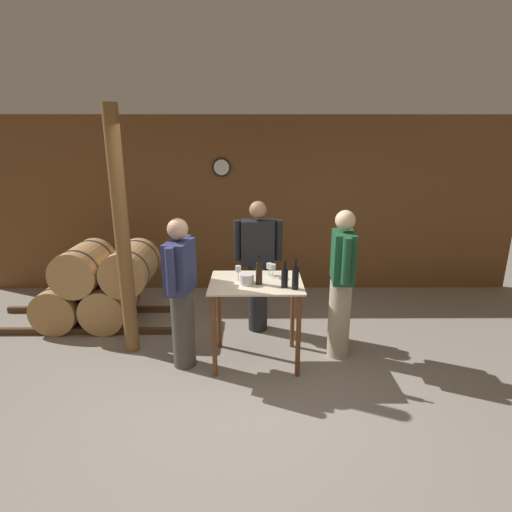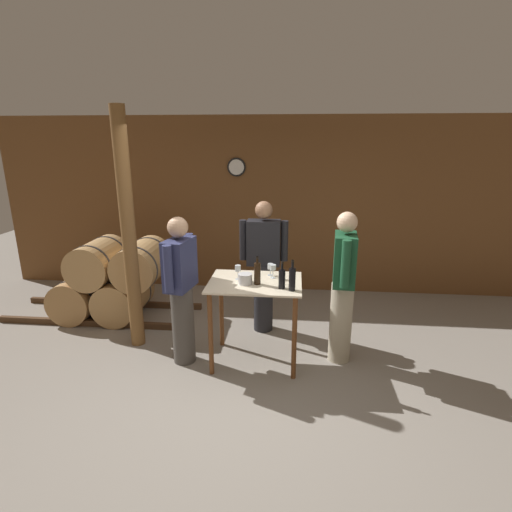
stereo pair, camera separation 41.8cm
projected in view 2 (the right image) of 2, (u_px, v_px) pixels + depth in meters
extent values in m
plane|color=gray|center=(239.00, 389.00, 3.91)|extent=(14.00, 14.00, 0.00)
cube|color=brown|center=(263.00, 206.00, 6.21)|extent=(8.40, 0.05, 2.70)
cylinder|color=black|center=(236.00, 167.00, 6.04)|extent=(0.28, 0.03, 0.28)
cylinder|color=white|center=(236.00, 167.00, 6.03)|extent=(0.23, 0.01, 0.23)
cube|color=#4C331E|center=(93.00, 323.00, 5.22)|extent=(2.58, 0.06, 0.08)
cube|color=#4C331E|center=(115.00, 303.00, 5.85)|extent=(2.58, 0.06, 0.08)
cylinder|color=#AD7F4C|center=(82.00, 295.00, 5.49)|extent=(0.57, 0.82, 0.57)
cylinder|color=#38383D|center=(72.00, 302.00, 5.25)|extent=(0.59, 0.03, 0.59)
cylinder|color=#38383D|center=(90.00, 289.00, 5.73)|extent=(0.59, 0.03, 0.59)
cylinder|color=tan|center=(124.00, 297.00, 5.43)|extent=(0.57, 0.82, 0.57)
cylinder|color=#38383D|center=(116.00, 304.00, 5.20)|extent=(0.59, 0.03, 0.59)
cylinder|color=#38383D|center=(131.00, 290.00, 5.67)|extent=(0.59, 0.03, 0.59)
cylinder|color=tan|center=(99.00, 262.00, 5.32)|extent=(0.57, 0.82, 0.57)
cylinder|color=#38383D|center=(89.00, 268.00, 5.09)|extent=(0.59, 0.03, 0.59)
cylinder|color=#38383D|center=(107.00, 257.00, 5.56)|extent=(0.59, 0.03, 0.59)
cylinder|color=tan|center=(142.00, 263.00, 5.27)|extent=(0.57, 0.82, 0.57)
cylinder|color=#38383D|center=(135.00, 269.00, 5.03)|extent=(0.59, 0.03, 0.59)
cylinder|color=#38383D|center=(149.00, 258.00, 5.50)|extent=(0.59, 0.03, 0.59)
cube|color=beige|center=(255.00, 283.00, 4.16)|extent=(0.97, 0.73, 0.02)
cylinder|color=brown|center=(211.00, 334.00, 4.04)|extent=(0.05, 0.05, 0.90)
cylinder|color=brown|center=(294.00, 338.00, 3.96)|extent=(0.05, 0.05, 0.90)
cylinder|color=brown|center=(221.00, 310.00, 4.63)|extent=(0.05, 0.05, 0.90)
cylinder|color=brown|center=(295.00, 313.00, 4.55)|extent=(0.05, 0.05, 0.90)
cylinder|color=brown|center=(129.00, 233.00, 4.41)|extent=(0.16, 0.16, 2.70)
cylinder|color=black|center=(257.00, 274.00, 4.06)|extent=(0.07, 0.07, 0.22)
cylinder|color=black|center=(257.00, 260.00, 4.02)|extent=(0.02, 0.02, 0.07)
cylinder|color=black|center=(257.00, 258.00, 4.01)|extent=(0.03, 0.03, 0.02)
cylinder|color=black|center=(282.00, 279.00, 3.95)|extent=(0.07, 0.07, 0.19)
cylinder|color=black|center=(282.00, 266.00, 3.91)|extent=(0.02, 0.02, 0.09)
cylinder|color=black|center=(282.00, 262.00, 3.90)|extent=(0.03, 0.03, 0.02)
cylinder|color=black|center=(292.00, 280.00, 3.89)|extent=(0.07, 0.07, 0.23)
cylinder|color=black|center=(293.00, 264.00, 3.84)|extent=(0.02, 0.02, 0.09)
cylinder|color=black|center=(293.00, 261.00, 3.83)|extent=(0.03, 0.03, 0.02)
cylinder|color=silver|center=(238.00, 279.00, 4.23)|extent=(0.06, 0.06, 0.00)
cylinder|color=silver|center=(238.00, 275.00, 4.22)|extent=(0.01, 0.01, 0.09)
cylinder|color=silver|center=(238.00, 268.00, 4.19)|extent=(0.06, 0.06, 0.06)
cylinder|color=silver|center=(270.00, 275.00, 4.35)|extent=(0.06, 0.06, 0.00)
cylinder|color=silver|center=(270.00, 272.00, 4.34)|extent=(0.01, 0.01, 0.07)
cylinder|color=silver|center=(270.00, 266.00, 4.33)|extent=(0.06, 0.06, 0.06)
cylinder|color=silver|center=(273.00, 278.00, 4.27)|extent=(0.06, 0.06, 0.00)
cylinder|color=silver|center=(273.00, 274.00, 4.26)|extent=(0.01, 0.01, 0.09)
cylinder|color=silver|center=(273.00, 267.00, 4.24)|extent=(0.07, 0.07, 0.06)
cylinder|color=silver|center=(245.00, 279.00, 4.09)|extent=(0.14, 0.14, 0.11)
cylinder|color=#232328|center=(263.00, 297.00, 5.03)|extent=(0.24, 0.24, 0.87)
cube|color=black|center=(264.00, 243.00, 4.83)|extent=(0.40, 0.22, 0.55)
sphere|color=#9E7051|center=(264.00, 210.00, 4.71)|extent=(0.21, 0.21, 0.21)
cylinder|color=black|center=(284.00, 241.00, 4.80)|extent=(0.09, 0.09, 0.49)
cylinder|color=black|center=(243.00, 240.00, 4.84)|extent=(0.09, 0.09, 0.49)
cylinder|color=#B7AD93|center=(341.00, 322.00, 4.32)|extent=(0.24, 0.24, 0.89)
cube|color=#194C2D|center=(345.00, 259.00, 4.12)|extent=(0.25, 0.42, 0.54)
sphere|color=beige|center=(347.00, 222.00, 4.01)|extent=(0.21, 0.21, 0.21)
cylinder|color=#194C2D|center=(344.00, 251.00, 4.35)|extent=(0.09, 0.09, 0.48)
cylinder|color=#194C2D|center=(346.00, 264.00, 3.88)|extent=(0.09, 0.09, 0.48)
cylinder|color=#4C4742|center=(183.00, 325.00, 4.30)|extent=(0.24, 0.24, 0.85)
cube|color=navy|center=(180.00, 264.00, 4.10)|extent=(0.29, 0.43, 0.53)
sphere|color=tan|center=(178.00, 227.00, 3.99)|extent=(0.21, 0.21, 0.21)
cylinder|color=navy|center=(168.00, 269.00, 3.86)|extent=(0.09, 0.09, 0.47)
cylinder|color=navy|center=(190.00, 255.00, 4.33)|extent=(0.09, 0.09, 0.47)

